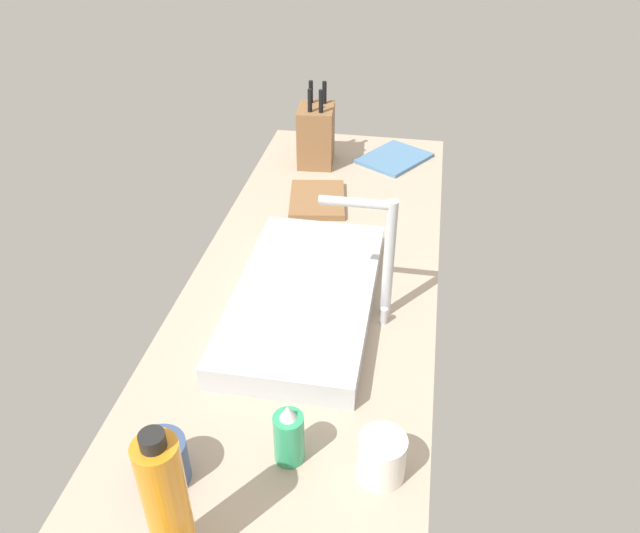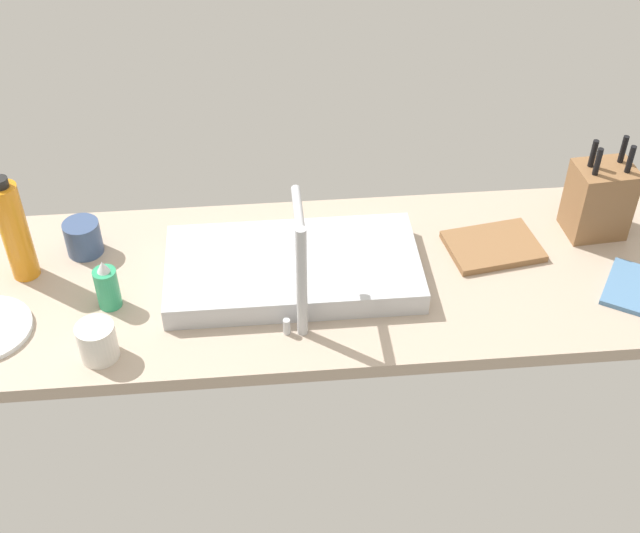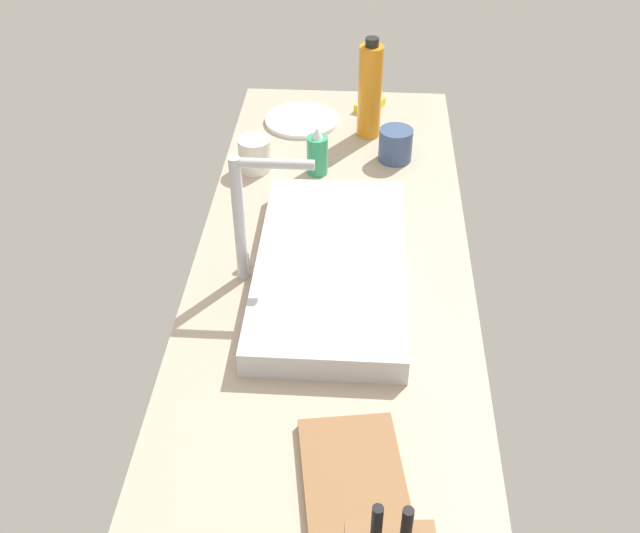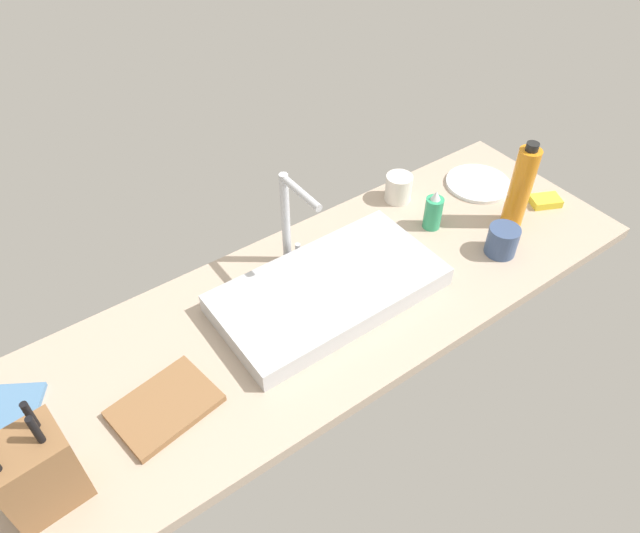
# 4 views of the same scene
# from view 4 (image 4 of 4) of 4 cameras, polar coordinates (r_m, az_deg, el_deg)

# --- Properties ---
(countertop_slab) EXTENTS (1.92, 0.61, 0.04)m
(countertop_slab) POSITION_cam_4_polar(r_m,az_deg,el_deg) (1.54, -0.87, -4.36)
(countertop_slab) COLOR tan
(countertop_slab) RESTS_ON ground
(sink_basin) EXTENTS (0.60, 0.31, 0.06)m
(sink_basin) POSITION_cam_4_polar(r_m,az_deg,el_deg) (1.54, 0.85, -2.22)
(sink_basin) COLOR #B7BABF
(sink_basin) RESTS_ON countertop_slab
(faucet) EXTENTS (0.06, 0.17, 0.29)m
(faucet) POSITION_cam_4_polar(r_m,az_deg,el_deg) (1.53, -2.96, 5.07)
(faucet) COLOR #B7BABF
(faucet) RESTS_ON countertop_slab
(knife_block) EXTENTS (0.15, 0.12, 0.26)m
(knife_block) POSITION_cam_4_polar(r_m,az_deg,el_deg) (1.28, -25.95, -17.56)
(knife_block) COLOR brown
(knife_block) RESTS_ON countertop_slab
(cutting_board) EXTENTS (0.24, 0.19, 0.02)m
(cutting_board) POSITION_cam_4_polar(r_m,az_deg,el_deg) (1.38, -14.90, -13.03)
(cutting_board) COLOR brown
(cutting_board) RESTS_ON countertop_slab
(soap_bottle) EXTENTS (0.05, 0.05, 0.13)m
(soap_bottle) POSITION_cam_4_polar(r_m,az_deg,el_deg) (1.76, 10.99, 5.28)
(soap_bottle) COLOR #2D9966
(soap_bottle) RESTS_ON countertop_slab
(water_bottle) EXTENTS (0.06, 0.06, 0.28)m
(water_bottle) POSITION_cam_4_polar(r_m,az_deg,el_deg) (1.80, 18.98, 7.34)
(water_bottle) COLOR orange
(water_bottle) RESTS_ON countertop_slab
(dinner_plate) EXTENTS (0.21, 0.21, 0.01)m
(dinner_plate) POSITION_cam_4_polar(r_m,az_deg,el_deg) (2.00, 15.17, 7.82)
(dinner_plate) COLOR white
(dinner_plate) RESTS_ON countertop_slab
(coffee_mug) EXTENTS (0.08, 0.08, 0.09)m
(coffee_mug) POSITION_cam_4_polar(r_m,az_deg,el_deg) (1.86, 7.67, 7.61)
(coffee_mug) COLOR silver
(coffee_mug) RESTS_ON countertop_slab
(ceramic_cup) EXTENTS (0.09, 0.09, 0.09)m
(ceramic_cup) POSITION_cam_4_polar(r_m,az_deg,el_deg) (1.73, 17.35, 2.43)
(ceramic_cup) COLOR #384C75
(ceramic_cup) RESTS_ON countertop_slab
(dish_sponge) EXTENTS (0.11, 0.09, 0.02)m
(dish_sponge) POSITION_cam_4_polar(r_m,az_deg,el_deg) (1.98, 21.12, 5.99)
(dish_sponge) COLOR yellow
(dish_sponge) RESTS_ON countertop_slab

